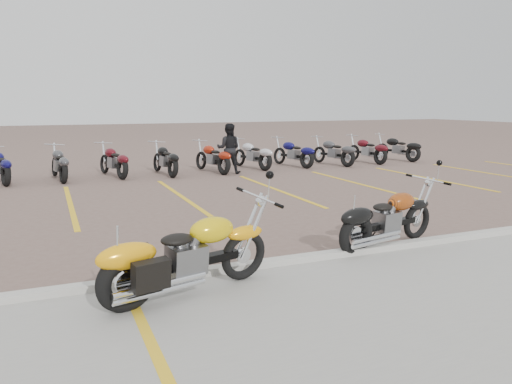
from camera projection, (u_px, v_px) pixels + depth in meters
The scene contains 9 objects.
ground at pixel (236, 233), 9.24m from camera, with size 100.00×100.00×0.00m, color #6F584F.
concrete_apron at pixel (388, 337), 5.16m from camera, with size 60.00×5.00×0.01m, color #9E9B93.
curb at pixel (283, 262), 7.42m from camera, with size 60.00×0.18×0.12m, color #ADAAA3.
parking_stripes at pixel (182, 196), 12.87m from camera, with size 38.00×5.50×0.01m, color gold, non-canonical shape.
apron_stripe at pixel (169, 384), 4.28m from camera, with size 0.12×5.00×0.00m, color gold.
yellow_cruiser at pixel (184, 259), 6.17m from camera, with size 2.34×0.76×0.98m.
flame_cruiser at pixel (385, 222), 8.25m from camera, with size 2.18×0.63×0.91m.
person_b at pixel (229, 149), 16.93m from camera, with size 0.83×0.64×1.70m, color black.
bg_bike_row at pixel (162, 158), 16.87m from camera, with size 20.82×2.09×1.10m.
Camera 1 is at (-3.13, -8.41, 2.39)m, focal length 35.00 mm.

